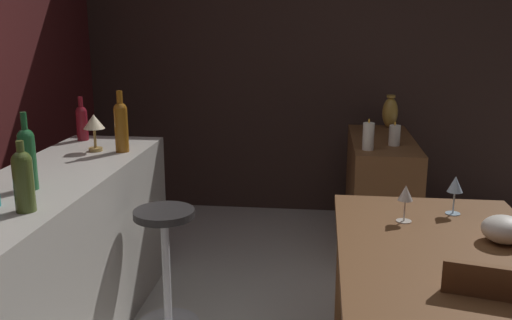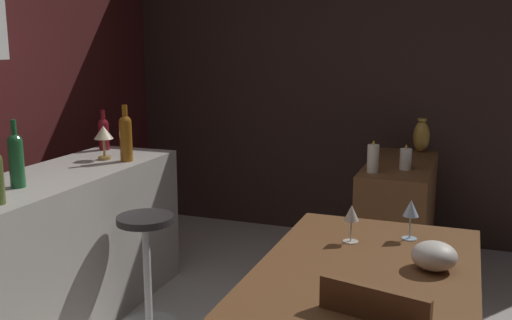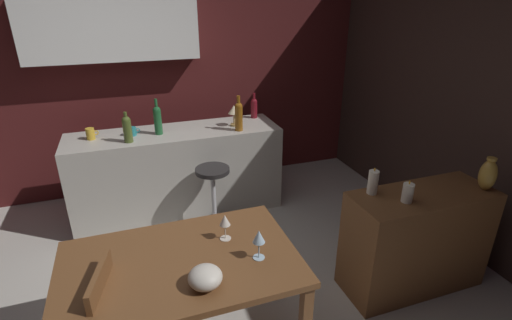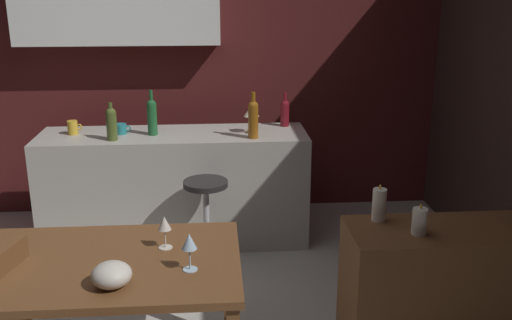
{
  "view_description": "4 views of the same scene",
  "coord_description": "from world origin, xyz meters",
  "px_view_note": "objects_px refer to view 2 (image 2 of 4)",
  "views": [
    {
      "loc": [
        -2.3,
        0.03,
        1.64
      ],
      "look_at": [
        0.72,
        0.38,
        0.89
      ],
      "focal_mm": 39.62,
      "sensor_mm": 36.0,
      "label": 1
    },
    {
      "loc": [
        -2.3,
        -0.83,
        1.64
      ],
      "look_at": [
        0.72,
        0.28,
        0.98
      ],
      "focal_mm": 40.83,
      "sensor_mm": 36.0,
      "label": 2
    },
    {
      "loc": [
        -0.26,
        -2.31,
        2.14
      ],
      "look_at": [
        0.69,
        0.39,
        0.9
      ],
      "focal_mm": 26.62,
      "sensor_mm": 36.0,
      "label": 3
    },
    {
      "loc": [
        0.48,
        -3.1,
        2.05
      ],
      "look_at": [
        0.75,
        0.48,
        0.94
      ],
      "focal_mm": 40.83,
      "sensor_mm": 36.0,
      "label": 4
    }
  ],
  "objects_px": {
    "bar_stool": "(147,270)",
    "wine_bottle_amber": "(126,136)",
    "fruit_bowl": "(434,256)",
    "wine_glass_right": "(351,215)",
    "pillar_candle_tall": "(406,159)",
    "dining_table": "(365,290)",
    "pillar_candle_short": "(373,159)",
    "wine_bottle_green": "(16,158)",
    "wine_bottle_ruby": "(104,132)",
    "vase_brass": "(421,136)",
    "counter_lamp": "(104,135)",
    "wine_glass_left": "(411,210)",
    "sideboard_cabinet": "(398,220)"
  },
  "relations": [
    {
      "from": "fruit_bowl",
      "to": "pillar_candle_short",
      "type": "xyz_separation_m",
      "value": [
        1.34,
        0.46,
        0.11
      ]
    },
    {
      "from": "wine_glass_right",
      "to": "fruit_bowl",
      "type": "height_order",
      "value": "wine_glass_right"
    },
    {
      "from": "bar_stool",
      "to": "fruit_bowl",
      "type": "distance_m",
      "value": 1.68
    },
    {
      "from": "dining_table",
      "to": "counter_lamp",
      "type": "distance_m",
      "value": 2.05
    },
    {
      "from": "wine_glass_right",
      "to": "counter_lamp",
      "type": "xyz_separation_m",
      "value": [
        0.56,
        1.69,
        0.19
      ]
    },
    {
      "from": "counter_lamp",
      "to": "pillar_candle_short",
      "type": "distance_m",
      "value": 1.71
    },
    {
      "from": "dining_table",
      "to": "wine_bottle_ruby",
      "type": "xyz_separation_m",
      "value": [
        1.15,
        2.02,
        0.37
      ]
    },
    {
      "from": "pillar_candle_tall",
      "to": "pillar_candle_short",
      "type": "height_order",
      "value": "pillar_candle_short"
    },
    {
      "from": "wine_bottle_green",
      "to": "pillar_candle_short",
      "type": "distance_m",
      "value": 2.1
    },
    {
      "from": "wine_bottle_amber",
      "to": "pillar_candle_short",
      "type": "height_order",
      "value": "wine_bottle_amber"
    },
    {
      "from": "sideboard_cabinet",
      "to": "counter_lamp",
      "type": "relative_size",
      "value": 5.09
    },
    {
      "from": "fruit_bowl",
      "to": "wine_bottle_amber",
      "type": "xyz_separation_m",
      "value": [
        0.77,
        1.91,
        0.26
      ]
    },
    {
      "from": "wine_bottle_amber",
      "to": "pillar_candle_tall",
      "type": "relative_size",
      "value": 2.17
    },
    {
      "from": "bar_stool",
      "to": "wine_bottle_ruby",
      "type": "relative_size",
      "value": 2.46
    },
    {
      "from": "bar_stool",
      "to": "wine_glass_right",
      "type": "relative_size",
      "value": 3.92
    },
    {
      "from": "bar_stool",
      "to": "fruit_bowl",
      "type": "bearing_deg",
      "value": -104.37
    },
    {
      "from": "wine_bottle_ruby",
      "to": "pillar_candle_short",
      "type": "bearing_deg",
      "value": -81.06
    },
    {
      "from": "dining_table",
      "to": "counter_lamp",
      "type": "bearing_deg",
      "value": 64.59
    },
    {
      "from": "counter_lamp",
      "to": "vase_brass",
      "type": "height_order",
      "value": "counter_lamp"
    },
    {
      "from": "wine_bottle_green",
      "to": "pillar_candle_short",
      "type": "xyz_separation_m",
      "value": [
        1.34,
        -1.6,
        -0.14
      ]
    },
    {
      "from": "wine_glass_left",
      "to": "sideboard_cabinet",
      "type": "bearing_deg",
      "value": 8.29
    },
    {
      "from": "dining_table",
      "to": "pillar_candle_short",
      "type": "xyz_separation_m",
      "value": [
        1.43,
        0.21,
        0.25
      ]
    },
    {
      "from": "pillar_candle_tall",
      "to": "pillar_candle_short",
      "type": "bearing_deg",
      "value": 130.03
    },
    {
      "from": "wine_bottle_amber",
      "to": "wine_bottle_green",
      "type": "xyz_separation_m",
      "value": [
        -0.77,
        0.16,
        -0.01
      ]
    },
    {
      "from": "bar_stool",
      "to": "wine_bottle_ruby",
      "type": "xyz_separation_m",
      "value": [
        0.65,
        0.7,
        0.66
      ]
    },
    {
      "from": "sideboard_cabinet",
      "to": "wine_glass_right",
      "type": "height_order",
      "value": "wine_glass_right"
    },
    {
      "from": "sideboard_cabinet",
      "to": "bar_stool",
      "type": "height_order",
      "value": "sideboard_cabinet"
    },
    {
      "from": "vase_brass",
      "to": "pillar_candle_tall",
      "type": "bearing_deg",
      "value": 176.39
    },
    {
      "from": "wine_bottle_amber",
      "to": "pillar_candle_tall",
      "type": "distance_m",
      "value": 1.8
    },
    {
      "from": "sideboard_cabinet",
      "to": "pillar_candle_tall",
      "type": "xyz_separation_m",
      "value": [
        -0.21,
        -0.05,
        0.48
      ]
    },
    {
      "from": "dining_table",
      "to": "bar_stool",
      "type": "height_order",
      "value": "dining_table"
    },
    {
      "from": "wine_bottle_ruby",
      "to": "vase_brass",
      "type": "height_order",
      "value": "wine_bottle_ruby"
    },
    {
      "from": "counter_lamp",
      "to": "pillar_candle_tall",
      "type": "height_order",
      "value": "counter_lamp"
    },
    {
      "from": "bar_stool",
      "to": "wine_bottle_amber",
      "type": "relative_size",
      "value": 1.92
    },
    {
      "from": "dining_table",
      "to": "wine_bottle_green",
      "type": "xyz_separation_m",
      "value": [
        0.09,
        1.81,
        0.4
      ]
    },
    {
      "from": "wine_bottle_ruby",
      "to": "vase_brass",
      "type": "bearing_deg",
      "value": -61.4
    },
    {
      "from": "pillar_candle_short",
      "to": "sideboard_cabinet",
      "type": "bearing_deg",
      "value": -20.07
    },
    {
      "from": "fruit_bowl",
      "to": "wine_glass_right",
      "type": "bearing_deg",
      "value": 60.92
    },
    {
      "from": "wine_bottle_green",
      "to": "bar_stool",
      "type": "bearing_deg",
      "value": -50.71
    },
    {
      "from": "wine_glass_left",
      "to": "vase_brass",
      "type": "xyz_separation_m",
      "value": [
        1.82,
        0.1,
        0.06
      ]
    },
    {
      "from": "bar_stool",
      "to": "vase_brass",
      "type": "xyz_separation_m",
      "value": [
        1.76,
        -1.34,
        0.58
      ]
    },
    {
      "from": "counter_lamp",
      "to": "wine_glass_left",
      "type": "bearing_deg",
      "value": -102.28
    },
    {
      "from": "wine_glass_left",
      "to": "dining_table",
      "type": "bearing_deg",
      "value": 164.31
    },
    {
      "from": "wine_bottle_amber",
      "to": "wine_bottle_ruby",
      "type": "height_order",
      "value": "wine_bottle_amber"
    },
    {
      "from": "fruit_bowl",
      "to": "pillar_candle_tall",
      "type": "bearing_deg",
      "value": 10.41
    },
    {
      "from": "sideboard_cabinet",
      "to": "pillar_candle_short",
      "type": "xyz_separation_m",
      "value": [
        -0.37,
        0.13,
        0.5
      ]
    },
    {
      "from": "dining_table",
      "to": "fruit_bowl",
      "type": "relative_size",
      "value": 7.53
    },
    {
      "from": "bar_stool",
      "to": "wine_bottle_amber",
      "type": "distance_m",
      "value": 0.86
    },
    {
      "from": "wine_glass_right",
      "to": "pillar_candle_tall",
      "type": "distance_m",
      "value": 1.29
    },
    {
      "from": "wine_bottle_amber",
      "to": "fruit_bowl",
      "type": "bearing_deg",
      "value": -111.93
    }
  ]
}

